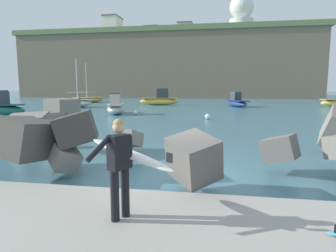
# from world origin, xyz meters

# --- Properties ---
(ground_plane) EXTENTS (400.00, 400.00, 0.00)m
(ground_plane) POSITION_xyz_m (0.00, 0.00, 0.00)
(ground_plane) COLOR #42707F
(walkway_path) EXTENTS (48.00, 4.40, 0.24)m
(walkway_path) POSITION_xyz_m (0.00, -4.00, 0.12)
(walkway_path) COLOR #9E998E
(walkway_path) RESTS_ON ground
(breakwater_jetty) EXTENTS (26.99, 7.08, 3.23)m
(breakwater_jetty) POSITION_xyz_m (2.58, 1.17, 1.17)
(breakwater_jetty) COLOR #605B56
(breakwater_jetty) RESTS_ON ground
(surfer_with_board) EXTENTS (1.99, 1.56, 1.78)m
(surfer_with_board) POSITION_xyz_m (-0.39, -3.17, 1.28)
(surfer_with_board) COLOR black
(surfer_with_board) RESTS_ON walkway_path
(boat_near_left) EXTENTS (3.30, 5.69, 1.98)m
(boat_near_left) POSITION_xyz_m (3.73, 31.83, 0.63)
(boat_near_left) COLOR navy
(boat_near_left) RESTS_ON ground
(boat_mid_left) EXTENTS (5.86, 2.74, 2.42)m
(boat_mid_left) POSITION_xyz_m (-7.03, 33.55, 0.77)
(boat_mid_left) COLOR #EAC64C
(boat_mid_left) RESTS_ON ground
(boat_mid_centre) EXTENTS (4.12, 5.14, 6.12)m
(boat_mid_centre) POSITION_xyz_m (-16.60, 26.51, 0.57)
(boat_mid_centre) COLOR white
(boat_mid_centre) RESTS_ON ground
(boat_mid_right) EXTENTS (2.64, 4.63, 2.04)m
(boat_mid_right) POSITION_xyz_m (-8.42, 18.77, 0.66)
(boat_mid_right) COLOR beige
(boat_mid_right) RESTS_ON ground
(boat_far_centre) EXTENTS (4.98, 5.58, 6.62)m
(boat_far_centre) POSITION_xyz_m (-20.42, 38.86, 0.49)
(boat_far_centre) COLOR #EAC64C
(boat_far_centre) RESTS_ON ground
(mooring_buoy_middle) EXTENTS (0.44, 0.44, 0.44)m
(mooring_buoy_middle) POSITION_xyz_m (0.48, 15.44, 0.22)
(mooring_buoy_middle) COLOR silver
(mooring_buoy_middle) RESTS_ON ground
(mooring_buoy_outer) EXTENTS (0.44, 0.44, 0.44)m
(mooring_buoy_outer) POSITION_xyz_m (-6.30, 18.12, 0.22)
(mooring_buoy_outer) COLOR silver
(mooring_buoy_outer) RESTS_ON ground
(headland_bluff) EXTENTS (75.62, 35.86, 16.81)m
(headland_bluff) POSITION_xyz_m (-12.50, 77.95, 8.43)
(headland_bluff) COLOR #756651
(headland_bluff) RESTS_ON ground
(radar_dome) EXTENTS (6.16, 6.16, 9.35)m
(radar_dome) POSITION_xyz_m (6.83, 72.09, 21.52)
(radar_dome) COLOR silver
(radar_dome) RESTS_ON headland_bluff
(station_building_west) EXTENTS (4.31, 6.03, 4.34)m
(station_building_west) POSITION_xyz_m (-8.56, 79.73, 18.99)
(station_building_west) COLOR #B2ADA3
(station_building_west) RESTS_ON headland_bluff
(station_building_central) EXTENTS (4.61, 4.32, 5.19)m
(station_building_central) POSITION_xyz_m (-20.01, 86.09, 19.42)
(station_building_central) COLOR beige
(station_building_central) RESTS_ON headland_bluff
(station_building_east) EXTENTS (4.31, 6.12, 5.53)m
(station_building_east) POSITION_xyz_m (-28.53, 73.45, 19.59)
(station_building_east) COLOR silver
(station_building_east) RESTS_ON headland_bluff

